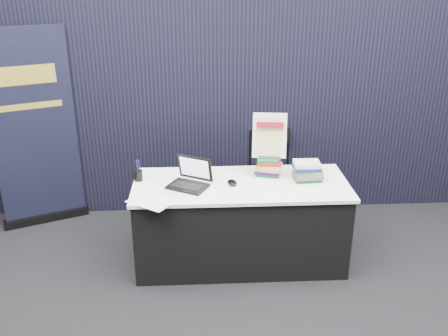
% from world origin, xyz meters
% --- Properties ---
extents(floor, '(8.00, 8.00, 0.00)m').
position_xyz_m(floor, '(0.00, 0.00, 0.00)').
color(floor, black).
rests_on(floor, ground).
extents(wall_back, '(8.00, 0.02, 3.50)m').
position_xyz_m(wall_back, '(0.00, 4.00, 1.75)').
color(wall_back, beige).
rests_on(wall_back, floor).
extents(drape_partition, '(6.00, 0.08, 2.40)m').
position_xyz_m(drape_partition, '(0.00, 1.60, 1.20)').
color(drape_partition, black).
rests_on(drape_partition, floor).
extents(display_table, '(1.80, 0.75, 0.75)m').
position_xyz_m(display_table, '(0.00, 0.55, 0.38)').
color(display_table, black).
rests_on(display_table, floor).
extents(laptop, '(0.37, 0.38, 0.24)m').
position_xyz_m(laptop, '(-0.44, 0.52, 0.81)').
color(laptop, black).
rests_on(laptop, display_table).
extents(mouse, '(0.10, 0.13, 0.04)m').
position_xyz_m(mouse, '(-0.07, 0.52, 0.77)').
color(mouse, black).
rests_on(mouse, display_table).
extents(brochure_left, '(0.32, 0.28, 0.00)m').
position_xyz_m(brochure_left, '(-0.56, 0.31, 0.75)').
color(brochure_left, silver).
rests_on(brochure_left, display_table).
extents(brochure_mid, '(0.41, 0.39, 0.00)m').
position_xyz_m(brochure_mid, '(-0.72, 0.25, 0.75)').
color(brochure_mid, white).
rests_on(brochure_mid, display_table).
extents(brochure_right, '(0.40, 0.36, 0.00)m').
position_xyz_m(brochure_right, '(-0.57, 0.36, 0.75)').
color(brochure_right, silver).
rests_on(brochure_right, display_table).
extents(pen_cup, '(0.09, 0.09, 0.09)m').
position_xyz_m(pen_cup, '(-0.86, 0.65, 0.80)').
color(pen_cup, black).
rests_on(pen_cup, display_table).
extents(book_stack_tall, '(0.22, 0.19, 0.16)m').
position_xyz_m(book_stack_tall, '(0.25, 0.70, 0.83)').
color(book_stack_tall, '#1B6A62').
rests_on(book_stack_tall, display_table).
extents(book_stack_short, '(0.23, 0.17, 0.16)m').
position_xyz_m(book_stack_short, '(0.57, 0.59, 0.83)').
color(book_stack_short, '#1A6328').
rests_on(book_stack_short, display_table).
extents(info_sign, '(0.30, 0.16, 0.39)m').
position_xyz_m(info_sign, '(0.25, 0.73, 1.10)').
color(info_sign, black).
rests_on(info_sign, book_stack_tall).
extents(pullup_banner, '(0.80, 0.41, 1.94)m').
position_xyz_m(pullup_banner, '(-1.91, 1.39, 0.86)').
color(pullup_banner, black).
rests_on(pullup_banner, floor).
extents(stacking_chair, '(0.53, 0.54, 0.92)m').
position_xyz_m(stacking_chair, '(0.38, 1.40, 0.51)').
color(stacking_chair, black).
rests_on(stacking_chair, floor).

